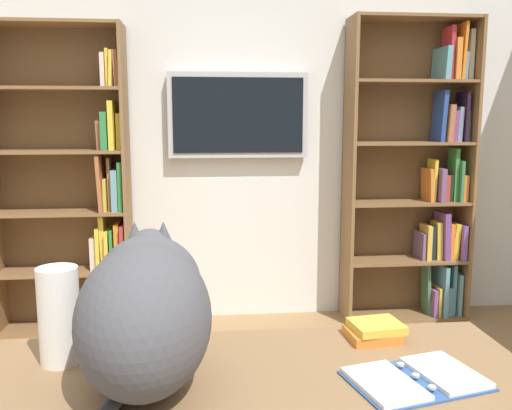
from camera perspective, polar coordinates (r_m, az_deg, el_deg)
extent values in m
cube|color=silver|center=(3.79, -1.96, 8.26)|extent=(4.52, 0.06, 2.70)
cube|color=brown|center=(4.05, 21.24, 3.21)|extent=(0.02, 0.28, 2.07)
cube|color=brown|center=(3.74, 9.71, 3.27)|extent=(0.02, 0.28, 2.07)
cube|color=brown|center=(4.00, 15.01, 3.45)|extent=(0.86, 0.01, 2.07)
cube|color=brown|center=(4.10, 15.09, -11.11)|extent=(0.82, 0.27, 0.02)
cube|color=brown|center=(3.98, 15.33, -5.57)|extent=(0.82, 0.27, 0.02)
cube|color=brown|center=(3.90, 15.58, 0.26)|extent=(0.82, 0.27, 0.02)
cube|color=brown|center=(3.86, 15.83, 6.27)|extent=(0.82, 0.27, 0.02)
cube|color=brown|center=(3.87, 16.10, 12.33)|extent=(0.82, 0.27, 0.02)
cube|color=brown|center=(3.92, 16.37, 18.30)|extent=(0.82, 0.27, 0.02)
cube|color=#669EA8|center=(4.19, 20.24, -8.62)|extent=(0.03, 0.17, 0.30)
cube|color=#5B9DA7|center=(4.18, 19.68, -8.16)|extent=(0.03, 0.16, 0.37)
cube|color=#679AB4|center=(4.18, 19.21, -9.27)|extent=(0.04, 0.18, 0.21)
cube|color=#5D97AF|center=(4.13, 18.79, -8.34)|extent=(0.03, 0.23, 0.36)
cube|color=gold|center=(4.14, 18.30, -9.39)|extent=(0.02, 0.18, 0.21)
cube|color=#824B87|center=(4.14, 17.89, -9.54)|extent=(0.03, 0.19, 0.19)
cube|color=#447352|center=(4.11, 17.42, -8.33)|extent=(0.04, 0.13, 0.37)
cube|color=#764E91|center=(4.09, 20.49, -3.52)|extent=(0.03, 0.22, 0.24)
cube|color=yellow|center=(4.09, 19.85, -3.46)|extent=(0.05, 0.18, 0.25)
cube|color=orange|center=(4.05, 19.47, -3.53)|extent=(0.03, 0.17, 0.25)
cube|color=#6E428B|center=(4.04, 18.97, -3.00)|extent=(0.05, 0.20, 0.33)
cube|color=gold|center=(4.02, 18.41, -3.49)|extent=(0.05, 0.13, 0.26)
cube|color=black|center=(4.02, 17.78, -3.67)|extent=(0.03, 0.15, 0.23)
cube|color=gold|center=(3.99, 17.38, -3.68)|extent=(0.03, 0.16, 0.24)
cube|color=slate|center=(4.00, 16.78, -4.04)|extent=(0.02, 0.18, 0.19)
cube|color=orange|center=(4.03, 20.71, 1.73)|extent=(0.04, 0.16, 0.18)
cube|color=#387748|center=(4.01, 20.25, 2.44)|extent=(0.02, 0.22, 0.28)
cube|color=#39833C|center=(3.99, 19.97, 3.02)|extent=(0.03, 0.13, 0.36)
cube|color=black|center=(3.99, 19.48, 1.76)|extent=(0.04, 0.12, 0.19)
cube|color=#B73C30|center=(3.98, 18.95, 1.76)|extent=(0.03, 0.19, 0.18)
cube|color=#6F4E79|center=(3.96, 18.53, 2.06)|extent=(0.03, 0.22, 0.23)
cube|color=yellow|center=(3.94, 17.97, 2.51)|extent=(0.03, 0.14, 0.29)
cube|color=orange|center=(3.94, 17.55, 2.06)|extent=(0.03, 0.18, 0.23)
cube|color=#417351|center=(4.02, 21.07, 7.73)|extent=(0.03, 0.12, 0.21)
cube|color=black|center=(4.00, 20.86, 8.64)|extent=(0.02, 0.17, 0.33)
cube|color=#718EA6|center=(3.99, 20.35, 7.95)|extent=(0.04, 0.13, 0.23)
cube|color=#7C3F7A|center=(3.97, 19.81, 7.80)|extent=(0.04, 0.17, 0.21)
cube|color=#A1613B|center=(3.94, 19.33, 8.10)|extent=(0.05, 0.19, 0.25)
cube|color=#274693|center=(3.94, 18.72, 8.81)|extent=(0.04, 0.18, 0.34)
cube|color=beige|center=(4.05, 21.36, 14.41)|extent=(0.03, 0.13, 0.33)
cube|color=#7091A4|center=(4.02, 20.80, 13.43)|extent=(0.04, 0.13, 0.19)
cube|color=orange|center=(4.00, 20.52, 14.80)|extent=(0.03, 0.20, 0.37)
cube|color=orange|center=(3.98, 20.01, 14.13)|extent=(0.04, 0.18, 0.27)
cube|color=#BC2D39|center=(3.97, 19.54, 14.74)|extent=(0.03, 0.15, 0.35)
cube|color=#5E9BAB|center=(3.95, 18.92, 13.83)|extent=(0.05, 0.24, 0.22)
cube|color=brown|center=(3.64, -13.40, 2.42)|extent=(0.02, 0.28, 1.99)
cube|color=brown|center=(3.85, -19.42, 2.50)|extent=(0.87, 0.01, 1.99)
cube|color=brown|center=(3.95, -19.12, -12.07)|extent=(0.83, 0.27, 0.02)
cube|color=brown|center=(3.83, -19.42, -6.55)|extent=(0.83, 0.27, 0.02)
cube|color=brown|center=(3.75, -19.74, -0.73)|extent=(0.83, 0.27, 0.02)
cube|color=brown|center=(3.71, -20.06, 5.29)|extent=(0.83, 0.27, 0.02)
cube|color=brown|center=(3.71, -20.39, 11.38)|extent=(0.83, 0.27, 0.02)
cube|color=brown|center=(3.75, -20.73, 17.40)|extent=(0.83, 0.27, 0.02)
cube|color=black|center=(3.81, -13.52, -9.77)|extent=(0.03, 0.21, 0.34)
cube|color=#7C428C|center=(3.84, -13.93, -10.52)|extent=(0.02, 0.19, 0.22)
cube|color=gold|center=(3.85, -14.44, -10.43)|extent=(0.04, 0.13, 0.23)
cube|color=gold|center=(3.84, -15.07, -9.92)|extent=(0.03, 0.13, 0.31)
cube|color=#6D9DAC|center=(3.84, -15.59, -10.14)|extent=(0.03, 0.21, 0.28)
cube|color=#317D41|center=(3.85, -16.03, -10.20)|extent=(0.03, 0.24, 0.27)
cube|color=gold|center=(3.86, -16.57, -9.98)|extent=(0.04, 0.19, 0.29)
cube|color=#AE3131|center=(3.88, -17.29, -10.60)|extent=(0.04, 0.23, 0.21)
cube|color=#AB3035|center=(3.70, -13.72, -4.28)|extent=(0.03, 0.21, 0.30)
cube|color=orange|center=(3.73, -14.24, -4.11)|extent=(0.03, 0.20, 0.31)
cube|color=#2D863C|center=(3.73, -14.78, -4.42)|extent=(0.02, 0.20, 0.27)
cube|color=yellow|center=(3.75, -15.19, -4.43)|extent=(0.02, 0.24, 0.27)
cube|color=yellow|center=(3.74, -15.66, -3.74)|extent=(0.04, 0.17, 0.36)
cube|color=gold|center=(3.73, -16.16, -4.39)|extent=(0.02, 0.16, 0.28)
cube|color=beige|center=(3.77, -16.61, -4.80)|extent=(0.03, 0.16, 0.22)
cube|color=#2E7F3D|center=(3.64, -13.95, 1.95)|extent=(0.03, 0.18, 0.32)
cube|color=#689BAF|center=(3.65, -14.52, 1.54)|extent=(0.04, 0.17, 0.27)
cube|color=#9F6D3F|center=(3.66, -15.07, 2.14)|extent=(0.02, 0.12, 0.34)
cube|color=gold|center=(3.66, -15.46, 1.09)|extent=(0.02, 0.15, 0.21)
cube|color=#A36038|center=(3.66, -15.91, 2.22)|extent=(0.04, 0.24, 0.36)
cube|color=gold|center=(3.63, -14.13, 7.48)|extent=(0.03, 0.14, 0.23)
cube|color=yellow|center=(3.63, -14.81, 8.07)|extent=(0.03, 0.21, 0.31)
cube|color=#2E8044|center=(3.62, -15.53, 7.50)|extent=(0.04, 0.18, 0.24)
cube|color=#A16144|center=(3.66, -16.05, 7.06)|extent=(0.04, 0.13, 0.19)
cube|color=#A56442|center=(3.64, -14.39, 13.66)|extent=(0.03, 0.15, 0.23)
cube|color=gold|center=(3.63, -14.86, 13.61)|extent=(0.03, 0.20, 0.22)
cube|color=yellow|center=(3.64, -15.25, 13.68)|extent=(0.02, 0.15, 0.23)
cube|color=beige|center=(3.64, -15.72, 13.47)|extent=(0.03, 0.13, 0.21)
cube|color=#B7B7BC|center=(3.71, -1.85, 9.39)|extent=(0.94, 0.06, 0.57)
cube|color=black|center=(3.68, -1.81, 9.39)|extent=(0.87, 0.01, 0.50)
cube|color=olive|center=(1.46, 0.54, -18.47)|extent=(1.46, 0.67, 0.03)
ellipsoid|color=#4C4C51|center=(1.38, -11.61, -11.58)|extent=(0.33, 0.50, 0.36)
ellipsoid|color=#4C4C51|center=(1.47, -11.22, -8.39)|extent=(0.28, 0.28, 0.27)
sphere|color=#4C4C51|center=(1.51, -11.09, -5.07)|extent=(0.14, 0.14, 0.14)
cone|color=#4C4C51|center=(1.50, -9.69, -3.12)|extent=(0.06, 0.06, 0.08)
cone|color=#4C4C51|center=(1.50, -12.60, -3.15)|extent=(0.06, 0.06, 0.08)
cone|color=beige|center=(1.49, -9.70, -3.35)|extent=(0.03, 0.03, 0.05)
cone|color=beige|center=(1.50, -12.62, -3.38)|extent=(0.03, 0.03, 0.05)
cube|color=#335999|center=(1.55, 19.21, -16.55)|extent=(0.20, 0.25, 0.01)
cube|color=#335999|center=(1.46, 13.37, -18.06)|extent=(0.20, 0.25, 0.01)
cube|color=#335999|center=(1.50, 16.39, -17.30)|extent=(0.08, 0.22, 0.01)
cube|color=white|center=(1.55, 19.23, -16.25)|extent=(0.18, 0.23, 0.01)
cube|color=white|center=(1.45, 13.38, -17.75)|extent=(0.18, 0.23, 0.01)
cylinder|color=silver|center=(1.45, 18.01, -17.75)|extent=(0.02, 0.02, 0.01)
cylinder|color=silver|center=(1.50, 16.42, -16.79)|extent=(0.02, 0.02, 0.01)
cylinder|color=silver|center=(1.55, 14.94, -15.87)|extent=(0.02, 0.02, 0.01)
cylinder|color=white|center=(1.59, -19.97, -10.85)|extent=(0.11, 0.11, 0.27)
cube|color=orange|center=(1.73, 12.10, -13.15)|extent=(0.16, 0.14, 0.03)
cube|color=gold|center=(1.72, 12.52, -12.31)|extent=(0.16, 0.15, 0.02)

